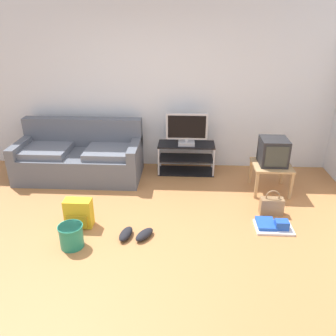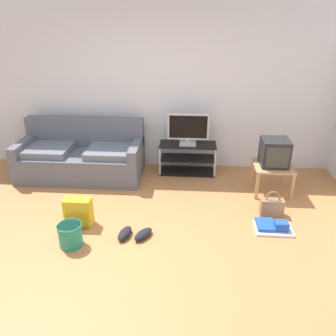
{
  "view_description": "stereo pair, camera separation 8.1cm",
  "coord_description": "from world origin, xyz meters",
  "px_view_note": "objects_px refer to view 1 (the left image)",
  "views": [
    {
      "loc": [
        0.59,
        -3.07,
        2.39
      ],
      "look_at": [
        0.38,
        0.94,
        0.58
      ],
      "focal_mm": 35.91,
      "sensor_mm": 36.0,
      "label": 1
    },
    {
      "loc": [
        0.67,
        -3.06,
        2.39
      ],
      "look_at": [
        0.38,
        0.94,
        0.58
      ],
      "focal_mm": 35.91,
      "sensor_mm": 36.0,
      "label": 2
    }
  ],
  "objects_px": {
    "tv_stand": "(186,158)",
    "handbag": "(271,206)",
    "couch": "(80,157)",
    "cleaning_bucket": "(71,235)",
    "backpack": "(79,213)",
    "flat_tv": "(187,129)",
    "floor_tray": "(273,226)",
    "crt_tv": "(273,152)",
    "sneakers_pair": "(135,234)",
    "side_table": "(271,168)"
  },
  "relations": [
    {
      "from": "crt_tv",
      "to": "couch",
      "type": "bearing_deg",
      "value": 173.35
    },
    {
      "from": "crt_tv",
      "to": "backpack",
      "type": "xyz_separation_m",
      "value": [
        -2.57,
        -1.1,
        -0.44
      ]
    },
    {
      "from": "tv_stand",
      "to": "side_table",
      "type": "bearing_deg",
      "value": -25.55
    },
    {
      "from": "crt_tv",
      "to": "backpack",
      "type": "bearing_deg",
      "value": -156.87
    },
    {
      "from": "backpack",
      "to": "handbag",
      "type": "bearing_deg",
      "value": 35.66
    },
    {
      "from": "crt_tv",
      "to": "tv_stand",
      "type": "bearing_deg",
      "value": 155.05
    },
    {
      "from": "side_table",
      "to": "cleaning_bucket",
      "type": "xyz_separation_m",
      "value": [
        -2.53,
        -1.5,
        -0.22
      ]
    },
    {
      "from": "tv_stand",
      "to": "handbag",
      "type": "relative_size",
      "value": 2.6
    },
    {
      "from": "backpack",
      "to": "cleaning_bucket",
      "type": "xyz_separation_m",
      "value": [
        0.04,
        -0.42,
        -0.03
      ]
    },
    {
      "from": "couch",
      "to": "cleaning_bucket",
      "type": "height_order",
      "value": "couch"
    },
    {
      "from": "backpack",
      "to": "cleaning_bucket",
      "type": "bearing_deg",
      "value": -58.85
    },
    {
      "from": "tv_stand",
      "to": "sneakers_pair",
      "type": "height_order",
      "value": "tv_stand"
    },
    {
      "from": "cleaning_bucket",
      "to": "handbag",
      "type": "bearing_deg",
      "value": 18.84
    },
    {
      "from": "flat_tv",
      "to": "cleaning_bucket",
      "type": "relative_size",
      "value": 2.36
    },
    {
      "from": "tv_stand",
      "to": "floor_tray",
      "type": "height_order",
      "value": "tv_stand"
    },
    {
      "from": "flat_tv",
      "to": "floor_tray",
      "type": "xyz_separation_m",
      "value": [
        1.09,
        -1.6,
        -0.71
      ]
    },
    {
      "from": "couch",
      "to": "sneakers_pair",
      "type": "xyz_separation_m",
      "value": [
        1.12,
        -1.65,
        -0.28
      ]
    },
    {
      "from": "flat_tv",
      "to": "handbag",
      "type": "relative_size",
      "value": 1.87
    },
    {
      "from": "flat_tv",
      "to": "side_table",
      "type": "bearing_deg",
      "value": -24.71
    },
    {
      "from": "crt_tv",
      "to": "sneakers_pair",
      "type": "relative_size",
      "value": 0.9
    },
    {
      "from": "crt_tv",
      "to": "floor_tray",
      "type": "relative_size",
      "value": 0.89
    },
    {
      "from": "couch",
      "to": "flat_tv",
      "type": "xyz_separation_m",
      "value": [
        1.71,
        0.22,
        0.43
      ]
    },
    {
      "from": "crt_tv",
      "to": "floor_tray",
      "type": "xyz_separation_m",
      "value": [
        -0.16,
        -1.04,
        -0.58
      ]
    },
    {
      "from": "backpack",
      "to": "handbag",
      "type": "height_order",
      "value": "backpack"
    },
    {
      "from": "couch",
      "to": "backpack",
      "type": "height_order",
      "value": "couch"
    },
    {
      "from": "couch",
      "to": "handbag",
      "type": "distance_m",
      "value": 3.03
    },
    {
      "from": "sneakers_pair",
      "to": "floor_tray",
      "type": "relative_size",
      "value": 0.98
    },
    {
      "from": "side_table",
      "to": "backpack",
      "type": "relative_size",
      "value": 1.51
    },
    {
      "from": "sneakers_pair",
      "to": "floor_tray",
      "type": "distance_m",
      "value": 1.7
    },
    {
      "from": "side_table",
      "to": "sneakers_pair",
      "type": "xyz_separation_m",
      "value": [
        -1.84,
        -1.29,
        -0.32
      ]
    },
    {
      "from": "tv_stand",
      "to": "flat_tv",
      "type": "bearing_deg",
      "value": -90.0
    },
    {
      "from": "tv_stand",
      "to": "side_table",
      "type": "relative_size",
      "value": 1.68
    },
    {
      "from": "flat_tv",
      "to": "handbag",
      "type": "bearing_deg",
      "value": -47.82
    },
    {
      "from": "cleaning_bucket",
      "to": "tv_stand",
      "type": "bearing_deg",
      "value": 58.57
    },
    {
      "from": "crt_tv",
      "to": "handbag",
      "type": "bearing_deg",
      "value": -99.75
    },
    {
      "from": "backpack",
      "to": "cleaning_bucket",
      "type": "distance_m",
      "value": 0.42
    },
    {
      "from": "crt_tv",
      "to": "cleaning_bucket",
      "type": "height_order",
      "value": "crt_tv"
    },
    {
      "from": "sneakers_pair",
      "to": "crt_tv",
      "type": "bearing_deg",
      "value": 35.39
    },
    {
      "from": "handbag",
      "to": "cleaning_bucket",
      "type": "height_order",
      "value": "handbag"
    },
    {
      "from": "side_table",
      "to": "floor_tray",
      "type": "bearing_deg",
      "value": -99.17
    },
    {
      "from": "couch",
      "to": "side_table",
      "type": "distance_m",
      "value": 2.98
    },
    {
      "from": "flat_tv",
      "to": "side_table",
      "type": "height_order",
      "value": "flat_tv"
    },
    {
      "from": "backpack",
      "to": "floor_tray",
      "type": "distance_m",
      "value": 2.41
    },
    {
      "from": "backpack",
      "to": "floor_tray",
      "type": "height_order",
      "value": "backpack"
    },
    {
      "from": "tv_stand",
      "to": "side_table",
      "type": "distance_m",
      "value": 1.39
    },
    {
      "from": "backpack",
      "to": "handbag",
      "type": "xyz_separation_m",
      "value": [
        2.45,
        0.41,
        -0.05
      ]
    },
    {
      "from": "handbag",
      "to": "crt_tv",
      "type": "bearing_deg",
      "value": 80.25
    },
    {
      "from": "tv_stand",
      "to": "handbag",
      "type": "height_order",
      "value": "tv_stand"
    },
    {
      "from": "tv_stand",
      "to": "flat_tv",
      "type": "xyz_separation_m",
      "value": [
        0.0,
        -0.02,
        0.5
      ]
    },
    {
      "from": "tv_stand",
      "to": "crt_tv",
      "type": "height_order",
      "value": "crt_tv"
    }
  ]
}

